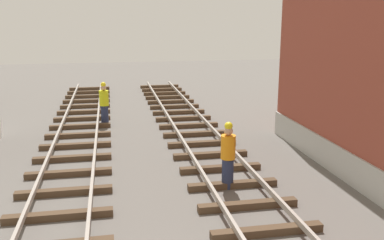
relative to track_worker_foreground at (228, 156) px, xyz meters
The scene contains 2 objects.
track_worker_foreground is the anchor object (origin of this frame).
track_worker_distant 8.54m from the track_worker_foreground, 113.02° to the left, with size 0.40×0.40×1.87m.
Camera 1 is at (-1.76, -4.64, 4.60)m, focal length 40.20 mm.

